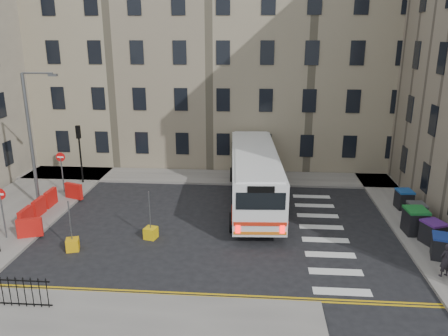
# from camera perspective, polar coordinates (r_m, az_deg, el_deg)

# --- Properties ---
(ground) EXTENTS (120.00, 120.00, 0.00)m
(ground) POSITION_cam_1_polar(r_m,az_deg,el_deg) (24.36, 3.28, -7.80)
(ground) COLOR black
(ground) RESTS_ON ground
(pavement_north) EXTENTS (36.00, 3.20, 0.15)m
(pavement_north) POSITION_cam_1_polar(r_m,az_deg,el_deg) (32.97, -6.85, -1.05)
(pavement_north) COLOR slate
(pavement_north) RESTS_ON ground
(pavement_east) EXTENTS (2.40, 26.00, 0.15)m
(pavement_east) POSITION_cam_1_polar(r_m,az_deg,el_deg) (29.32, 21.40, -4.46)
(pavement_east) COLOR slate
(pavement_east) RESTS_ON ground
(pavement_west) EXTENTS (6.00, 22.00, 0.15)m
(pavement_west) POSITION_cam_1_polar(r_m,az_deg,el_deg) (29.04, -25.61, -5.19)
(pavement_west) COLOR slate
(pavement_west) RESTS_ON ground
(terrace_north) EXTENTS (38.30, 10.80, 17.20)m
(terrace_north) POSITION_cam_1_polar(r_m,az_deg,el_deg) (38.38, -6.78, 14.48)
(terrace_north) COLOR gray
(terrace_north) RESTS_ON ground
(traffic_light_nw) EXTENTS (0.28, 0.22, 4.10)m
(traffic_light_nw) POSITION_cam_1_polar(r_m,az_deg,el_deg) (32.03, -18.36, 2.86)
(traffic_light_nw) COLOR black
(traffic_light_nw) RESTS_ON pavement_west
(streetlamp) EXTENTS (0.50, 0.22, 8.14)m
(streetlamp) POSITION_cam_1_polar(r_m,az_deg,el_deg) (28.19, -23.95, 3.49)
(streetlamp) COLOR #595B5E
(streetlamp) RESTS_ON pavement_west
(no_entry_north) EXTENTS (0.60, 0.08, 3.00)m
(no_entry_north) POSITION_cam_1_polar(r_m,az_deg,el_deg) (30.66, -20.49, 0.50)
(no_entry_north) COLOR #595B5E
(no_entry_north) RESTS_ON pavement_west
(no_entry_south) EXTENTS (0.60, 0.08, 3.00)m
(no_entry_south) POSITION_cam_1_polar(r_m,az_deg,el_deg) (24.82, -27.09, -4.07)
(no_entry_south) COLOR #595B5E
(no_entry_south) RESTS_ON pavement_west
(roadworks_barriers) EXTENTS (1.66, 6.26, 1.00)m
(roadworks_barriers) POSITION_cam_1_polar(r_m,az_deg,el_deg) (27.42, -22.34, -4.75)
(roadworks_barriers) COLOR red
(roadworks_barriers) RESTS_ON pavement_west
(bus) EXTENTS (3.62, 12.30, 3.30)m
(bus) POSITION_cam_1_polar(r_m,az_deg,el_deg) (27.20, 3.99, -0.83)
(bus) COLOR silver
(bus) RESTS_ON ground
(wheelie_bin_a) EXTENTS (1.16, 1.24, 1.13)m
(wheelie_bin_a) POSITION_cam_1_polar(r_m,az_deg,el_deg) (23.10, 26.54, -9.16)
(wheelie_bin_a) COLOR black
(wheelie_bin_a) RESTS_ON pavement_east
(wheelie_bin_b) EXTENTS (1.25, 1.33, 1.17)m
(wheelie_bin_b) POSITION_cam_1_polar(r_m,az_deg,el_deg) (24.42, 25.61, -7.59)
(wheelie_bin_b) COLOR black
(wheelie_bin_b) RESTS_ON pavement_east
(wheelie_bin_c) EXTENTS (1.15, 1.30, 1.36)m
(wheelie_bin_c) POSITION_cam_1_polar(r_m,az_deg,el_deg) (25.22, 23.68, -6.34)
(wheelie_bin_c) COLOR black
(wheelie_bin_c) RESTS_ON pavement_east
(wheelie_bin_d) EXTENTS (0.91, 1.04, 1.15)m
(wheelie_bin_d) POSITION_cam_1_polar(r_m,az_deg,el_deg) (26.59, 23.81, -5.42)
(wheelie_bin_d) COLOR black
(wheelie_bin_d) RESTS_ON pavement_east
(wheelie_bin_e) EXTENTS (0.98, 1.10, 1.14)m
(wheelie_bin_e) POSITION_cam_1_polar(r_m,az_deg,el_deg) (28.52, 22.45, -3.78)
(wheelie_bin_e) COLOR black
(wheelie_bin_e) RESTS_ON pavement_east
(pedestrian) EXTENTS (0.66, 0.55, 1.54)m
(pedestrian) POSITION_cam_1_polar(r_m,az_deg,el_deg) (21.43, 26.95, -10.66)
(pedestrian) COLOR black
(pedestrian) RESTS_ON pavement_east
(bollard_yellow) EXTENTS (0.75, 0.75, 0.60)m
(bollard_yellow) POSITION_cam_1_polar(r_m,az_deg,el_deg) (23.08, -19.16, -9.43)
(bollard_yellow) COLOR #D79B0B
(bollard_yellow) RESTS_ON ground
(bollard_chevron) EXTENTS (0.73, 0.73, 0.60)m
(bollard_chevron) POSITION_cam_1_polar(r_m,az_deg,el_deg) (23.35, -9.54, -8.36)
(bollard_chevron) COLOR #DFB20D
(bollard_chevron) RESTS_ON ground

